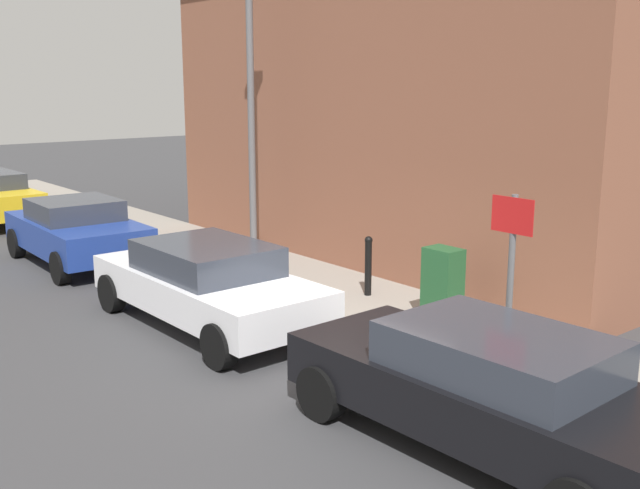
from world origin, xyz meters
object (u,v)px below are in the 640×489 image
(car_black, at_px, (485,386))
(utility_cabinet, at_px, (442,288))
(lamppost, at_px, (251,105))
(bollard_near_cabinet, at_px, (368,264))
(street_sign, at_px, (511,259))
(car_blue, at_px, (77,230))
(car_white, at_px, (207,282))

(car_black, height_order, utility_cabinet, car_black)
(utility_cabinet, relative_size, lamppost, 0.20)
(bollard_near_cabinet, bearing_deg, street_sign, -107.06)
(street_sign, height_order, lamppost, lamppost)
(lamppost, bearing_deg, car_black, -108.16)
(car_blue, distance_m, bollard_near_cabinet, 6.60)
(car_blue, xyz_separation_m, bollard_near_cabinet, (2.75, -6.00, -0.01))
(car_blue, distance_m, lamppost, 4.55)
(car_blue, relative_size, utility_cabinet, 3.44)
(car_white, height_order, car_blue, car_blue)
(car_white, xyz_separation_m, utility_cabinet, (2.66, -2.49, -0.02))
(car_blue, bearing_deg, car_black, -178.02)
(car_white, bearing_deg, car_black, -179.59)
(bollard_near_cabinet, xyz_separation_m, lamppost, (-0.05, 3.40, 2.60))
(car_black, height_order, car_white, car_black)
(street_sign, relative_size, lamppost, 0.40)
(car_white, xyz_separation_m, bollard_near_cabinet, (2.76, -0.72, 0.00))
(car_blue, xyz_separation_m, lamppost, (2.70, -2.60, 2.59))
(car_black, bearing_deg, bollard_near_cabinet, -31.74)
(car_blue, bearing_deg, lamppost, -132.27)
(car_black, relative_size, utility_cabinet, 3.79)
(car_white, height_order, utility_cabinet, car_white)
(utility_cabinet, xyz_separation_m, bollard_near_cabinet, (0.10, 1.77, 0.02))
(car_white, distance_m, car_blue, 5.28)
(car_white, height_order, street_sign, street_sign)
(car_black, bearing_deg, car_blue, -1.29)
(car_blue, height_order, utility_cabinet, car_blue)
(car_white, relative_size, lamppost, 0.78)
(utility_cabinet, xyz_separation_m, street_sign, (-1.05, -1.98, 0.98))
(car_white, xyz_separation_m, street_sign, (1.61, -4.47, 0.96))
(street_sign, xyz_separation_m, lamppost, (1.10, 7.16, 1.64))
(car_blue, distance_m, street_sign, 9.93)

